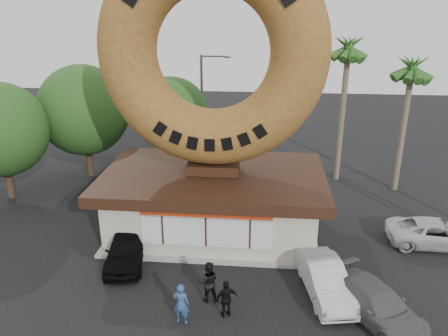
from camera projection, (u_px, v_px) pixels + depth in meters
name	position (u px, v px, depth m)	size (l,w,h in m)	color
ground	(197.00, 302.00, 17.62)	(90.00, 90.00, 0.00)	black
donut_shop	(214.00, 200.00, 22.56)	(11.20, 7.20, 3.80)	#B8AE9D
giant_donut	(212.00, 53.00, 19.97)	(10.72, 10.72, 2.73)	olive
tree_west	(84.00, 110.00, 28.93)	(6.00, 6.00, 7.65)	#473321
tree_mid	(172.00, 114.00, 30.52)	(5.20, 5.20, 6.63)	#473321
tree_far	(0.00, 130.00, 25.62)	(5.60, 5.60, 7.14)	#473321
palm_near	(348.00, 53.00, 27.01)	(2.60, 2.60, 9.75)	#726651
palm_far	(412.00, 72.00, 25.63)	(2.60, 2.60, 8.75)	#726651
street_lamp	(204.00, 105.00, 31.10)	(2.11, 0.20, 8.00)	#59595E
person_left	(181.00, 304.00, 16.18)	(0.62, 0.41, 1.70)	navy
person_center	(208.00, 282.00, 17.42)	(0.85, 0.66, 1.75)	black
person_right	(226.00, 299.00, 16.56)	(0.92, 0.38, 1.56)	black
car_black	(126.00, 248.00, 20.12)	(1.67, 4.15, 1.41)	black
car_silver	(325.00, 279.00, 17.87)	(1.46, 4.20, 1.38)	#BCBCC2
car_grey	(376.00, 304.00, 16.49)	(1.84, 4.52, 1.31)	slate
car_white	(436.00, 233.00, 21.57)	(2.16, 4.68, 1.30)	#BEBEBE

